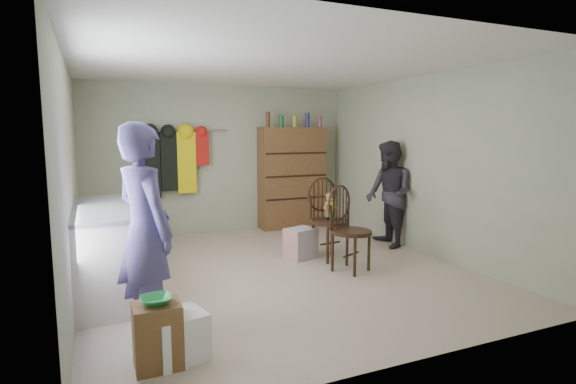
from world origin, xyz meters
name	(u,v)px	position (x,y,z in m)	size (l,w,h in m)	color
ground_plane	(276,270)	(0.00, 0.00, 0.00)	(5.00, 5.00, 0.00)	beige
room_walls	(260,143)	(0.00, 0.53, 1.58)	(5.00, 5.00, 5.00)	#ADB396
counter	(106,250)	(-1.95, 0.00, 0.47)	(0.64, 1.86, 0.94)	silver
stool	(158,335)	(-1.67, -1.81, 0.24)	(0.34, 0.29, 0.48)	brown
bowl	(156,300)	(-1.67, -1.81, 0.51)	(0.23, 0.23, 0.06)	green
plastic_tub	(178,336)	(-1.51, -1.75, 0.18)	(0.38, 0.36, 0.36)	white
chair_front	(328,214)	(0.86, 0.24, 0.61)	(0.56, 0.56, 1.11)	#382213
chair_far	(347,225)	(0.81, -0.34, 0.57)	(0.63, 0.63, 1.07)	#382213
striped_bag	(301,243)	(0.52, 0.38, 0.21)	(0.39, 0.30, 0.41)	#E57872
person_left	(145,231)	(-1.67, -1.23, 0.90)	(0.66, 0.43, 1.80)	#524987
person_right	(389,194)	(2.00, 0.45, 0.80)	(0.77, 0.60, 1.59)	#2D2B33
dresser	(292,177)	(1.25, 2.30, 0.91)	(1.20, 0.39, 2.06)	brown
coat_rack	(173,161)	(-0.83, 2.38, 1.25)	(1.42, 0.12, 1.09)	#99999E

